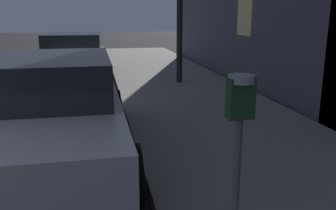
{
  "coord_description": "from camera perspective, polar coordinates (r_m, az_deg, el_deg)",
  "views": [
    {
      "loc": [
        3.51,
        -1.98,
        1.97
      ],
      "look_at": [
        4.21,
        1.57,
        1.06
      ],
      "focal_mm": 38.62,
      "sensor_mm": 36.0,
      "label": 1
    }
  ],
  "objects": [
    {
      "name": "parking_meter",
      "position": [
        2.69,
        11.19,
        -2.5
      ],
      "size": [
        0.19,
        0.19,
        1.4
      ],
      "color": "#59595B",
      "rests_on": "sidewalk"
    },
    {
      "name": "car_silver",
      "position": [
        5.11,
        -18.21,
        -0.88
      ],
      "size": [
        2.12,
        4.51,
        1.43
      ],
      "color": "#B7B7BF",
      "rests_on": "ground"
    },
    {
      "name": "car_green",
      "position": [
        11.04,
        -14.61,
        7.2
      ],
      "size": [
        2.08,
        4.21,
        1.43
      ],
      "color": "#19592D",
      "rests_on": "ground"
    }
  ]
}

